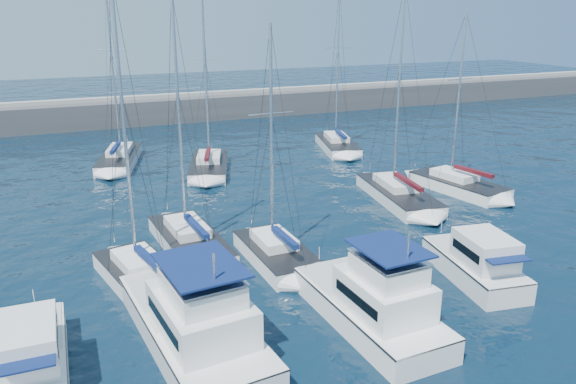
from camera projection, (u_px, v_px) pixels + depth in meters
name	position (u px, v px, depth m)	size (l,w,h in m)	color
ground	(371.00, 301.00, 27.80)	(220.00, 220.00, 0.00)	black
breakwater	(164.00, 113.00, 73.00)	(160.00, 6.00, 4.45)	#424244
motor_yacht_port_outer	(33.00, 359.00, 21.58)	(2.54, 7.03, 3.20)	white
motor_yacht_port_inner	(196.00, 323.00, 23.70)	(4.88, 10.93, 4.69)	white
motor_yacht_stbd_inner	(375.00, 305.00, 25.17)	(3.77, 8.92, 4.69)	white
motor_yacht_stbd_outer	(477.00, 264.00, 29.62)	(3.73, 7.05, 3.20)	white
sailboat_mid_a	(142.00, 275.00, 29.34)	(4.45, 7.48, 15.99)	white
sailboat_mid_b	(190.00, 240.00, 33.77)	(3.62, 8.50, 15.18)	white
sailboat_mid_c	(277.00, 253.00, 31.95)	(3.12, 6.79, 13.49)	white
sailboat_mid_d	(398.00, 194.00, 42.35)	(4.56, 9.75, 15.92)	white
sailboat_mid_e	(458.00, 185.00, 44.56)	(4.47, 8.37, 13.96)	white
sailboat_back_a	(120.00, 158.00, 52.52)	(5.46, 9.84, 16.65)	white
sailboat_back_b	(209.00, 166.00, 49.97)	(5.68, 9.08, 15.70)	white
sailboat_back_c	(337.00, 145.00, 57.87)	(5.11, 8.96, 16.38)	white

